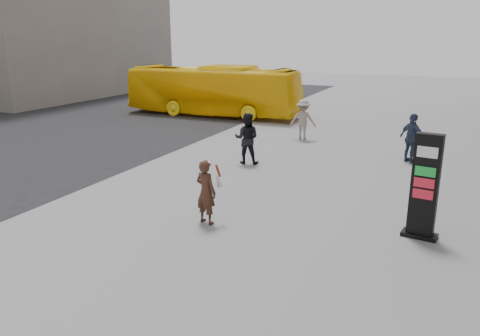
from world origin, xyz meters
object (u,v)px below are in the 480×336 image
at_px(info_pylon, 425,187).
at_px(bus, 213,91).
at_px(pedestrian_b, 303,119).
at_px(pedestrian_c, 412,138).
at_px(woman, 206,191).
at_px(pedestrian_a, 247,138).

height_order(info_pylon, bus, bus).
bearing_deg(pedestrian_b, pedestrian_c, 150.65).
distance_m(woman, pedestrian_a, 5.83).
bearing_deg(info_pylon, woman, -157.30).
relative_size(bus, pedestrian_c, 5.72).
distance_m(info_pylon, pedestrian_c, 7.08).
relative_size(pedestrian_b, pedestrian_c, 0.99).
bearing_deg(pedestrian_b, bus, -36.25).
xyz_separation_m(bus, pedestrian_a, (6.12, -9.12, -0.52)).
height_order(info_pylon, pedestrian_c, info_pylon).
height_order(pedestrian_b, pedestrian_c, pedestrian_c).
height_order(bus, pedestrian_a, bus).
distance_m(woman, pedestrian_c, 9.29).
height_order(pedestrian_a, pedestrian_b, pedestrian_a).
distance_m(bus, pedestrian_c, 13.32).
bearing_deg(woman, pedestrian_c, -102.07).
xyz_separation_m(info_pylon, woman, (-4.97, -1.29, -0.39)).
relative_size(woman, bus, 0.16).
xyz_separation_m(pedestrian_a, pedestrian_b, (0.66, 4.90, -0.03)).
height_order(woman, pedestrian_a, pedestrian_a).
xyz_separation_m(woman, pedestrian_b, (-0.69, 10.57, 0.06)).
relative_size(pedestrian_a, pedestrian_c, 1.02).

